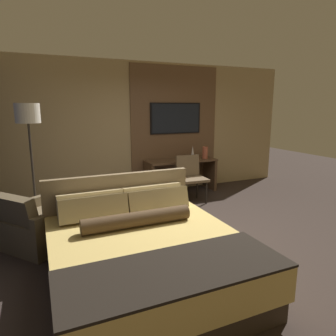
% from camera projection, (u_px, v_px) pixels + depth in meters
% --- Properties ---
extents(ground_plane, '(16.00, 16.00, 0.00)m').
position_uv_depth(ground_plane, '(199.00, 237.00, 4.37)').
color(ground_plane, '#332823').
extents(wall_back_tv_panel, '(7.20, 0.09, 2.80)m').
position_uv_depth(wall_back_tv_panel, '(144.00, 129.00, 6.46)').
color(wall_back_tv_panel, tan).
rests_on(wall_back_tv_panel, ground_plane).
extents(bed, '(1.95, 2.19, 0.99)m').
position_uv_depth(bed, '(144.00, 253.00, 3.22)').
color(bed, '#33281E').
rests_on(bed, ground_plane).
extents(desk, '(1.56, 0.58, 0.73)m').
position_uv_depth(desk, '(180.00, 170.00, 6.64)').
color(desk, brown).
rests_on(desk, ground_plane).
extents(tv, '(1.20, 0.04, 0.68)m').
position_uv_depth(tv, '(176.00, 118.00, 6.63)').
color(tv, black).
extents(desk_chair, '(0.56, 0.56, 0.91)m').
position_uv_depth(desk_chair, '(190.00, 174.00, 5.98)').
color(desk_chair, brown).
rests_on(desk_chair, ground_plane).
extents(armchair_by_window, '(1.14, 1.14, 0.79)m').
position_uv_depth(armchair_by_window, '(38.00, 227.00, 4.05)').
color(armchair_by_window, brown).
rests_on(armchair_by_window, ground_plane).
extents(floor_lamp, '(0.34, 0.34, 1.92)m').
position_uv_depth(floor_lamp, '(28.00, 124.00, 4.29)').
color(floor_lamp, '#282623').
rests_on(floor_lamp, ground_plane).
extents(vase_tall, '(0.12, 0.12, 0.27)m').
position_uv_depth(vase_tall, '(205.00, 153.00, 6.68)').
color(vase_tall, '#B2563D').
rests_on(vase_tall, desk).
extents(vase_short, '(0.10, 0.10, 0.29)m').
position_uv_depth(vase_short, '(193.00, 152.00, 6.70)').
color(vase_short, silver).
rests_on(vase_short, desk).
extents(book, '(0.25, 0.19, 0.03)m').
position_uv_depth(book, '(184.00, 158.00, 6.64)').
color(book, maroon).
rests_on(book, desk).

